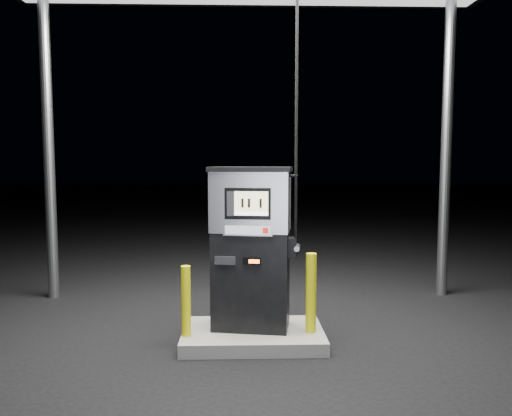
{
  "coord_description": "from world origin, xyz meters",
  "views": [
    {
      "loc": [
        -0.13,
        -5.56,
        2.06
      ],
      "look_at": [
        0.03,
        0.0,
        1.55
      ],
      "focal_mm": 35.0,
      "sensor_mm": 36.0,
      "label": 1
    }
  ],
  "objects": [
    {
      "name": "ground",
      "position": [
        0.0,
        0.0,
        0.0
      ],
      "size": [
        80.0,
        80.0,
        0.0
      ],
      "primitive_type": "plane",
      "color": "black",
      "rests_on": "ground"
    },
    {
      "name": "fuel_dispenser",
      "position": [
        -0.02,
        0.07,
        1.1
      ],
      "size": [
        1.06,
        0.69,
        3.85
      ],
      "rotation": [
        0.0,
        0.0,
        -0.16
      ],
      "color": "black",
      "rests_on": "pump_island"
    },
    {
      "name": "pump_island",
      "position": [
        0.0,
        0.0,
        0.07
      ],
      "size": [
        1.6,
        1.0,
        0.15
      ],
      "primitive_type": "cube",
      "color": "slate",
      "rests_on": "ground"
    },
    {
      "name": "bollard_left",
      "position": [
        -0.74,
        -0.19,
        0.54
      ],
      "size": [
        0.12,
        0.12,
        0.78
      ],
      "primitive_type": "cylinder",
      "rotation": [
        0.0,
        0.0,
        0.18
      ],
      "color": "#DAD70C",
      "rests_on": "pump_island"
    },
    {
      "name": "bollard_right",
      "position": [
        0.65,
        -0.1,
        0.6
      ],
      "size": [
        0.15,
        0.15,
        0.9
      ],
      "primitive_type": "cylinder",
      "rotation": [
        0.0,
        0.0,
        -0.28
      ],
      "color": "#DAD70C",
      "rests_on": "pump_island"
    }
  ]
}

